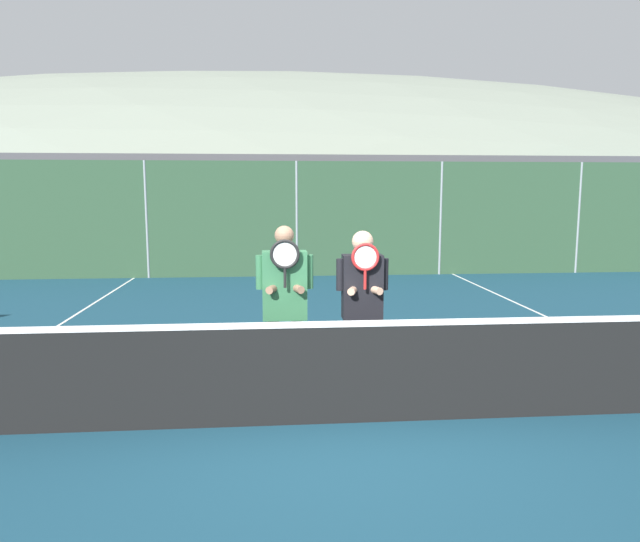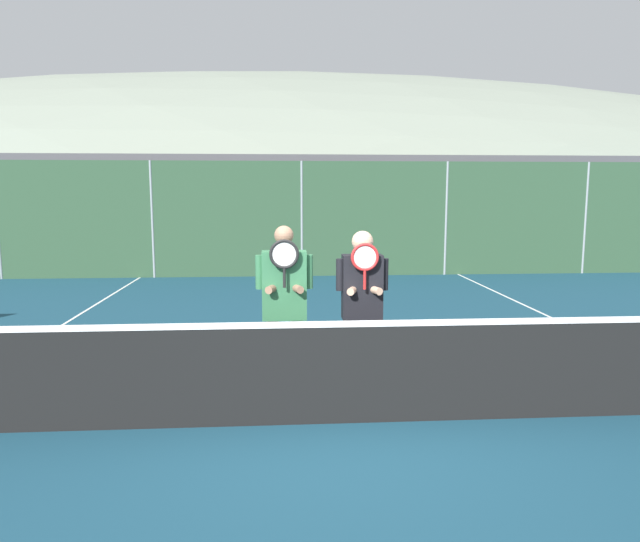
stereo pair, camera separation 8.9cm
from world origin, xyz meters
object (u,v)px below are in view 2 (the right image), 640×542
Objects in this scene: player_leftmost at (284,300)px; car_far_left at (69,235)px; player_center_left at (362,300)px; car_center at (404,237)px; car_left_of_center at (240,235)px.

player_leftmost is 0.41× the size of car_far_left.
car_far_left is (-6.99, 11.18, -0.13)m from player_center_left.
car_far_left is 1.07× the size of car_center.
car_center is (4.82, -0.31, -0.05)m from car_left_of_center.
car_left_of_center is 1.09× the size of car_center.
car_left_of_center is at bearing -1.49° from car_far_left.
car_left_of_center is at bearing 176.27° from car_center.
car_far_left is (-6.18, 11.26, -0.15)m from player_leftmost.
player_leftmost is 0.81m from player_center_left.
player_leftmost is at bearing -61.23° from car_far_left.
player_leftmost reaches higher than player_center_left.
player_center_left is at bearing -57.98° from car_far_left.
car_center is at bearing 71.52° from player_leftmost.
player_center_left is 11.23m from car_left_of_center.
car_left_of_center reaches higher than player_center_left.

